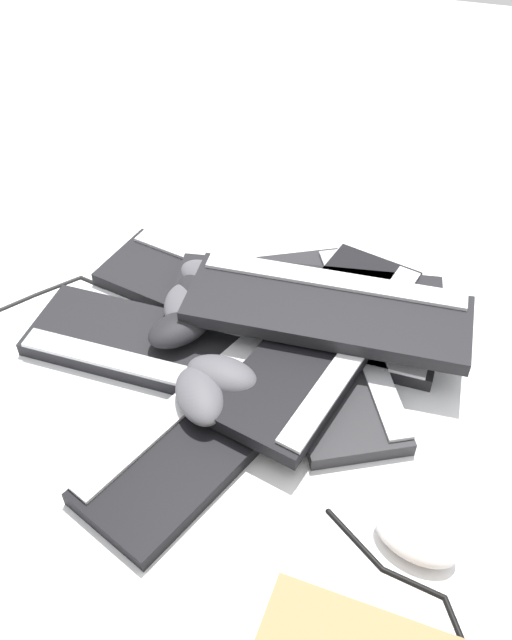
{
  "coord_description": "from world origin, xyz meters",
  "views": [
    {
      "loc": [
        0.72,
        0.17,
        0.84
      ],
      "look_at": [
        -0.05,
        -0.05,
        0.04
      ],
      "focal_mm": 40.0,
      "sensor_mm": 36.0,
      "label": 1
    }
  ],
  "objects_px": {
    "mouse_2": "(200,396)",
    "mouse_3": "(207,279)",
    "keyboard_6": "(324,342)",
    "mouse_1": "(184,307)",
    "mouse_6": "(416,538)",
    "keyboard_1": "(328,344)",
    "mouse_0": "(222,375)",
    "keyboard_3": "(222,295)",
    "mouse_5": "(180,328)",
    "keyboard_2": "(303,323)",
    "keyboard_7": "(328,308)",
    "keyboard_0": "(215,423)",
    "keyboard_5": "(307,301)",
    "keyboard_4": "(163,350)",
    "mouse_4": "(196,296)"
  },
  "relations": [
    {
      "from": "keyboard_2",
      "to": "mouse_2",
      "type": "height_order",
      "value": "mouse_2"
    },
    {
      "from": "keyboard_4",
      "to": "mouse_0",
      "type": "relative_size",
      "value": 4.05
    },
    {
      "from": "keyboard_3",
      "to": "mouse_5",
      "type": "bearing_deg",
      "value": -12.14
    },
    {
      "from": "keyboard_5",
      "to": "mouse_3",
      "type": "bearing_deg",
      "value": -90.36
    },
    {
      "from": "keyboard_6",
      "to": "mouse_6",
      "type": "distance_m",
      "value": 0.33
    },
    {
      "from": "mouse_2",
      "to": "mouse_3",
      "type": "bearing_deg",
      "value": -18.52
    },
    {
      "from": "keyboard_7",
      "to": "mouse_1",
      "type": "bearing_deg",
      "value": -81.35
    },
    {
      "from": "keyboard_2",
      "to": "mouse_3",
      "type": "xyz_separation_m",
      "value": [
        -0.02,
        -0.17,
        0.04
      ]
    },
    {
      "from": "keyboard_7",
      "to": "mouse_3",
      "type": "height_order",
      "value": "keyboard_7"
    },
    {
      "from": "mouse_1",
      "to": "mouse_6",
      "type": "xyz_separation_m",
      "value": [
        0.29,
        0.41,
        -0.03
      ]
    },
    {
      "from": "keyboard_1",
      "to": "mouse_5",
      "type": "distance_m",
      "value": 0.24
    },
    {
      "from": "keyboard_0",
      "to": "mouse_2",
      "type": "distance_m",
      "value": 0.05
    },
    {
      "from": "keyboard_2",
      "to": "keyboard_5",
      "type": "xyz_separation_m",
      "value": [
        -0.02,
        -0.0,
        0.03
      ]
    },
    {
      "from": "keyboard_6",
      "to": "mouse_4",
      "type": "distance_m",
      "value": 0.23
    },
    {
      "from": "keyboard_1",
      "to": "mouse_2",
      "type": "xyz_separation_m",
      "value": [
        0.18,
        -0.15,
        0.04
      ]
    },
    {
      "from": "keyboard_4",
      "to": "mouse_4",
      "type": "distance_m",
      "value": 0.11
    },
    {
      "from": "mouse_4",
      "to": "mouse_5",
      "type": "relative_size",
      "value": 1.0
    },
    {
      "from": "mouse_1",
      "to": "keyboard_3",
      "type": "bearing_deg",
      "value": -43.67
    },
    {
      "from": "keyboard_6",
      "to": "mouse_1",
      "type": "height_order",
      "value": "mouse_1"
    },
    {
      "from": "keyboard_5",
      "to": "mouse_6",
      "type": "bearing_deg",
      "value": 31.58
    },
    {
      "from": "mouse_1",
      "to": "mouse_2",
      "type": "relative_size",
      "value": 1.0
    },
    {
      "from": "mouse_2",
      "to": "mouse_5",
      "type": "relative_size",
      "value": 1.0
    },
    {
      "from": "keyboard_7",
      "to": "keyboard_2",
      "type": "bearing_deg",
      "value": -113.89
    },
    {
      "from": "mouse_1",
      "to": "mouse_3",
      "type": "relative_size",
      "value": 1.0
    },
    {
      "from": "mouse_3",
      "to": "keyboard_2",
      "type": "bearing_deg",
      "value": 19.37
    },
    {
      "from": "keyboard_0",
      "to": "keyboard_6",
      "type": "xyz_separation_m",
      "value": [
        -0.17,
        0.12,
        0.03
      ]
    },
    {
      "from": "keyboard_7",
      "to": "mouse_3",
      "type": "distance_m",
      "value": 0.22
    },
    {
      "from": "mouse_0",
      "to": "keyboard_1",
      "type": "bearing_deg",
      "value": 53.0
    },
    {
      "from": "mouse_1",
      "to": "keyboard_7",
      "type": "bearing_deg",
      "value": -100.98
    },
    {
      "from": "mouse_6",
      "to": "mouse_1",
      "type": "bearing_deg",
      "value": 162.27
    },
    {
      "from": "keyboard_2",
      "to": "mouse_4",
      "type": "bearing_deg",
      "value": -83.21
    },
    {
      "from": "mouse_6",
      "to": "keyboard_3",
      "type": "bearing_deg",
      "value": 152.54
    },
    {
      "from": "keyboard_6",
      "to": "mouse_5",
      "type": "bearing_deg",
      "value": -80.54
    },
    {
      "from": "keyboard_1",
      "to": "keyboard_4",
      "type": "bearing_deg",
      "value": -71.69
    },
    {
      "from": "keyboard_6",
      "to": "mouse_0",
      "type": "relative_size",
      "value": 4.22
    },
    {
      "from": "keyboard_7",
      "to": "mouse_5",
      "type": "xyz_separation_m",
      "value": [
        0.08,
        -0.22,
        -0.02
      ]
    },
    {
      "from": "keyboard_1",
      "to": "keyboard_2",
      "type": "relative_size",
      "value": 1.03
    },
    {
      "from": "mouse_0",
      "to": "mouse_1",
      "type": "relative_size",
      "value": 1.0
    },
    {
      "from": "mouse_6",
      "to": "keyboard_1",
      "type": "bearing_deg",
      "value": 137.15
    },
    {
      "from": "keyboard_2",
      "to": "keyboard_3",
      "type": "relative_size",
      "value": 0.96
    },
    {
      "from": "keyboard_7",
      "to": "mouse_3",
      "type": "relative_size",
      "value": 4.03
    },
    {
      "from": "keyboard_4",
      "to": "keyboard_6",
      "type": "bearing_deg",
      "value": 102.85
    },
    {
      "from": "keyboard_4",
      "to": "keyboard_0",
      "type": "bearing_deg",
      "value": 46.77
    },
    {
      "from": "mouse_2",
      "to": "mouse_4",
      "type": "bearing_deg",
      "value": -13.87
    },
    {
      "from": "keyboard_6",
      "to": "mouse_2",
      "type": "height_order",
      "value": "mouse_2"
    },
    {
      "from": "mouse_5",
      "to": "mouse_0",
      "type": "bearing_deg",
      "value": 88.98
    },
    {
      "from": "keyboard_7",
      "to": "mouse_6",
      "type": "xyz_separation_m",
      "value": [
        0.32,
        0.18,
        -0.05
      ]
    },
    {
      "from": "keyboard_5",
      "to": "keyboard_4",
      "type": "bearing_deg",
      "value": -54.96
    },
    {
      "from": "mouse_3",
      "to": "mouse_6",
      "type": "bearing_deg",
      "value": -15.36
    },
    {
      "from": "keyboard_1",
      "to": "mouse_5",
      "type": "bearing_deg",
      "value": -74.3
    }
  ]
}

